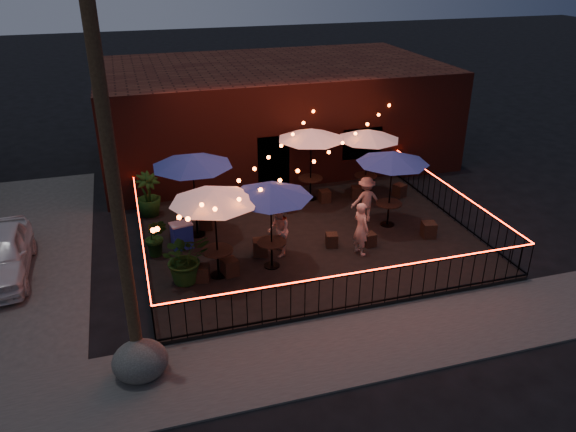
% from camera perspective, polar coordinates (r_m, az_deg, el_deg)
% --- Properties ---
extents(ground, '(110.00, 110.00, 0.00)m').
position_cam_1_polar(ground, '(16.01, 4.33, -5.74)').
color(ground, black).
rests_on(ground, ground).
extents(patio, '(10.00, 8.00, 0.15)m').
position_cam_1_polar(patio, '(17.60, 2.04, -2.30)').
color(patio, black).
rests_on(patio, ground).
extents(sidewalk, '(18.00, 2.50, 0.05)m').
position_cam_1_polar(sidewalk, '(13.55, 9.29, -12.44)').
color(sidewalk, '#3D3B38').
rests_on(sidewalk, ground).
extents(brick_building, '(14.00, 8.00, 4.00)m').
position_cam_1_polar(brick_building, '(24.33, -1.71, 10.54)').
color(brick_building, '#39150F').
rests_on(brick_building, ground).
extents(utility_pole, '(0.26, 0.26, 8.00)m').
position_cam_1_polar(utility_pole, '(10.99, -17.05, 1.38)').
color(utility_pole, '#342215').
rests_on(utility_pole, ground).
extents(fence_front, '(10.00, 0.04, 1.04)m').
position_cam_1_polar(fence_front, '(14.10, 7.30, -7.45)').
color(fence_front, black).
rests_on(fence_front, patio).
extents(fence_left, '(0.04, 8.00, 1.04)m').
position_cam_1_polar(fence_left, '(16.58, -14.56, -2.75)').
color(fence_left, black).
rests_on(fence_left, patio).
extents(fence_right, '(0.04, 8.00, 1.04)m').
position_cam_1_polar(fence_right, '(19.40, 16.21, 1.31)').
color(fence_right, black).
rests_on(fence_right, patio).
extents(festoon_lights, '(10.02, 8.72, 1.32)m').
position_cam_1_polar(festoon_lights, '(16.05, -0.91, 4.46)').
color(festoon_lights, '#FF4C12').
rests_on(festoon_lights, ground).
extents(cafe_table_0, '(2.46, 2.46, 2.59)m').
position_cam_1_polar(cafe_table_0, '(14.57, -7.54, 1.95)').
color(cafe_table_0, black).
rests_on(cafe_table_0, patio).
extents(cafe_table_1, '(3.15, 3.15, 2.69)m').
position_cam_1_polar(cafe_table_1, '(16.91, -9.72, 5.52)').
color(cafe_table_1, black).
rests_on(cafe_table_1, patio).
extents(cafe_table_2, '(2.84, 2.84, 2.51)m').
position_cam_1_polar(cafe_table_2, '(14.94, -1.76, 2.48)').
color(cafe_table_2, black).
rests_on(cafe_table_2, patio).
extents(cafe_table_3, '(2.57, 2.57, 2.61)m').
position_cam_1_polar(cafe_table_3, '(19.38, 2.38, 8.23)').
color(cafe_table_3, black).
rests_on(cafe_table_3, patio).
extents(cafe_table_4, '(2.82, 2.82, 2.50)m').
position_cam_1_polar(cafe_table_4, '(17.70, 10.60, 5.78)').
color(cafe_table_4, black).
rests_on(cafe_table_4, patio).
extents(cafe_table_5, '(2.46, 2.46, 2.47)m').
position_cam_1_polar(cafe_table_5, '(19.94, 8.16, 8.11)').
color(cafe_table_5, black).
rests_on(cafe_table_5, patio).
extents(bistro_chair_0, '(0.46, 0.46, 0.44)m').
position_cam_1_polar(bistro_chair_0, '(15.39, -8.71, -5.75)').
color(bistro_chair_0, black).
rests_on(bistro_chair_0, patio).
extents(bistro_chair_1, '(0.48, 0.48, 0.47)m').
position_cam_1_polar(bistro_chair_1, '(15.54, -5.93, -5.18)').
color(bistro_chair_1, black).
rests_on(bistro_chair_1, patio).
extents(bistro_chair_2, '(0.42, 0.42, 0.41)m').
position_cam_1_polar(bistro_chair_2, '(17.86, -11.03, -1.35)').
color(bistro_chair_2, black).
rests_on(bistro_chair_2, patio).
extents(bistro_chair_3, '(0.53, 0.53, 0.50)m').
position_cam_1_polar(bistro_chair_3, '(18.15, -8.25, -0.52)').
color(bistro_chair_3, black).
rests_on(bistro_chair_3, patio).
extents(bistro_chair_4, '(0.47, 0.47, 0.49)m').
position_cam_1_polar(bistro_chair_4, '(16.46, -2.84, -3.18)').
color(bistro_chair_4, black).
rests_on(bistro_chair_4, patio).
extents(bistro_chair_5, '(0.41, 0.41, 0.41)m').
position_cam_1_polar(bistro_chair_5, '(16.96, 4.46, -2.46)').
color(bistro_chair_5, black).
rests_on(bistro_chair_5, patio).
extents(bistro_chair_6, '(0.45, 0.45, 0.45)m').
position_cam_1_polar(bistro_chair_6, '(19.15, 0.19, 1.11)').
color(bistro_chair_6, black).
rests_on(bistro_chair_6, patio).
extents(bistro_chair_7, '(0.37, 0.37, 0.44)m').
position_cam_1_polar(bistro_chair_7, '(19.91, 3.74, 2.02)').
color(bistro_chair_7, black).
rests_on(bistro_chair_7, patio).
extents(bistro_chair_8, '(0.37, 0.37, 0.40)m').
position_cam_1_polar(bistro_chair_8, '(17.13, 8.26, -2.37)').
color(bistro_chair_8, black).
rests_on(bistro_chair_8, patio).
extents(bistro_chair_9, '(0.47, 0.47, 0.48)m').
position_cam_1_polar(bistro_chair_9, '(17.97, 14.09, -1.37)').
color(bistro_chair_9, black).
rests_on(bistro_chair_9, patio).
extents(bistro_chair_10, '(0.43, 0.43, 0.42)m').
position_cam_1_polar(bistro_chair_10, '(20.38, 6.97, 2.44)').
color(bistro_chair_10, black).
rests_on(bistro_chair_10, patio).
extents(bistro_chair_11, '(0.50, 0.50, 0.45)m').
position_cam_1_polar(bistro_chair_11, '(20.72, 11.26, 2.57)').
color(bistro_chair_11, black).
rests_on(bistro_chair_11, patio).
extents(patron_a, '(0.53, 0.67, 1.62)m').
position_cam_1_polar(patron_a, '(16.39, 7.42, -1.26)').
color(patron_a, '#DFAC8E').
rests_on(patron_a, patio).
extents(patron_b, '(0.69, 0.84, 1.58)m').
position_cam_1_polar(patron_b, '(16.18, -0.97, -1.49)').
color(patron_b, tan).
rests_on(patron_b, patio).
extents(patron_c, '(1.00, 0.59, 1.53)m').
position_cam_1_polar(patron_c, '(18.42, 7.93, 1.68)').
color(patron_c, beige).
rests_on(patron_c, patio).
extents(potted_shrub_a, '(1.47, 1.33, 1.44)m').
position_cam_1_polar(potted_shrub_a, '(15.18, -10.39, -4.18)').
color(potted_shrub_a, '#113A0D').
rests_on(potted_shrub_a, patio).
extents(potted_shrub_b, '(0.83, 0.76, 1.20)m').
position_cam_1_polar(potted_shrub_b, '(16.66, -13.26, -2.11)').
color(potted_shrub_b, '#1A370F').
rests_on(potted_shrub_b, patio).
extents(potted_shrub_c, '(1.08, 1.08, 1.48)m').
position_cam_1_polar(potted_shrub_c, '(19.24, -14.01, 2.12)').
color(potted_shrub_c, '#11390B').
rests_on(potted_shrub_c, patio).
extents(cooler, '(0.70, 0.56, 0.82)m').
position_cam_1_polar(cooler, '(17.02, -10.73, -1.94)').
color(cooler, '#1B2FA8').
rests_on(cooler, patio).
extents(boulder, '(1.04, 0.89, 0.80)m').
position_cam_1_polar(boulder, '(12.65, -14.78, -14.07)').
color(boulder, '#43433E').
rests_on(boulder, ground).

